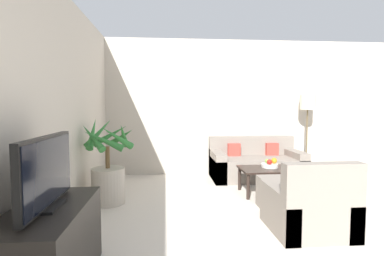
{
  "coord_description": "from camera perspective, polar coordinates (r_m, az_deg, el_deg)",
  "views": [
    {
      "loc": [
        -1.88,
        -0.17,
        1.36
      ],
      "look_at": [
        -1.43,
        4.88,
        1.0
      ],
      "focal_mm": 28.0,
      "sensor_mm": 36.0,
      "label": 1
    }
  ],
  "objects": [
    {
      "name": "wall_back",
      "position": [
        6.3,
        12.27,
        3.89
      ],
      "size": [
        7.68,
        0.06,
        2.7
      ],
      "color": "#BCB2A3",
      "rests_on": "ground_plane"
    },
    {
      "name": "wall_left",
      "position": [
        3.3,
        -26.34,
        3.43
      ],
      "size": [
        0.06,
        7.41,
        2.7
      ],
      "color": "#BCB2A3",
      "rests_on": "ground_plane"
    },
    {
      "name": "tv_console",
      "position": [
        2.58,
        -25.57,
        -20.26
      ],
      "size": [
        0.51,
        1.12,
        0.63
      ],
      "color": "black",
      "rests_on": "ground_plane"
    },
    {
      "name": "television",
      "position": [
        2.41,
        -25.93,
        -7.62
      ],
      "size": [
        0.18,
        0.89,
        0.52
      ],
      "color": "black",
      "rests_on": "tv_console"
    },
    {
      "name": "potted_palm",
      "position": [
        4.4,
        -15.7,
        -7.93
      ],
      "size": [
        0.77,
        0.78,
        1.22
      ],
      "color": "#ADA393",
      "rests_on": "ground_plane"
    },
    {
      "name": "sofa_loveseat",
      "position": [
        5.86,
        12.06,
        -6.82
      ],
      "size": [
        1.7,
        0.88,
        0.77
      ],
      "color": "gray",
      "rests_on": "ground_plane"
    },
    {
      "name": "floor_lamp",
      "position": [
        6.35,
        21.14,
        3.68
      ],
      "size": [
        0.3,
        0.3,
        1.6
      ],
      "color": "brown",
      "rests_on": "ground_plane"
    },
    {
      "name": "coffee_table",
      "position": [
        4.9,
        15.59,
        -7.91
      ],
      "size": [
        1.1,
        0.6,
        0.4
      ],
      "color": "black",
      "rests_on": "ground_plane"
    },
    {
      "name": "fruit_bowl",
      "position": [
        4.93,
        14.57,
        -6.93
      ],
      "size": [
        0.26,
        0.26,
        0.06
      ],
      "color": "beige",
      "rests_on": "coffee_table"
    },
    {
      "name": "apple_red",
      "position": [
        4.85,
        14.53,
        -6.27
      ],
      "size": [
        0.08,
        0.08,
        0.08
      ],
      "color": "red",
      "rests_on": "fruit_bowl"
    },
    {
      "name": "apple_green",
      "position": [
        4.97,
        14.07,
        -6.11
      ],
      "size": [
        0.06,
        0.06,
        0.06
      ],
      "color": "olive",
      "rests_on": "fruit_bowl"
    },
    {
      "name": "orange_fruit",
      "position": [
        4.95,
        15.39,
        -6.02
      ],
      "size": [
        0.09,
        0.09,
        0.09
      ],
      "color": "orange",
      "rests_on": "fruit_bowl"
    },
    {
      "name": "armchair",
      "position": [
        3.59,
        21.41,
        -14.11
      ],
      "size": [
        0.81,
        0.78,
        0.81
      ],
      "color": "gray",
      "rests_on": "ground_plane"
    },
    {
      "name": "ottoman",
      "position": [
        4.26,
        17.11,
        -11.82
      ],
      "size": [
        0.64,
        0.45,
        0.42
      ],
      "color": "gray",
      "rests_on": "ground_plane"
    }
  ]
}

